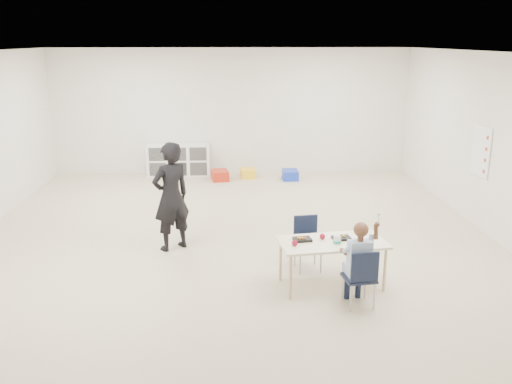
{
  "coord_description": "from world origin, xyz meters",
  "views": [
    {
      "loc": [
        -0.04,
        -7.73,
        2.98
      ],
      "look_at": [
        0.33,
        -0.22,
        0.85
      ],
      "focal_mm": 38.0,
      "sensor_mm": 36.0,
      "label": 1
    }
  ],
  "objects_px": {
    "cubby_shelf": "(179,160)",
    "adult": "(171,197)",
    "child": "(360,260)",
    "chair_near": "(359,277)",
    "table": "(332,263)"
  },
  "relations": [
    {
      "from": "child",
      "to": "cubby_shelf",
      "type": "height_order",
      "value": "child"
    },
    {
      "from": "child",
      "to": "adult",
      "type": "bearing_deg",
      "value": 133.48
    },
    {
      "from": "chair_near",
      "to": "child",
      "type": "bearing_deg",
      "value": 0.0
    },
    {
      "from": "chair_near",
      "to": "cubby_shelf",
      "type": "height_order",
      "value": "chair_near"
    },
    {
      "from": "chair_near",
      "to": "cubby_shelf",
      "type": "relative_size",
      "value": 0.51
    },
    {
      "from": "chair_near",
      "to": "cubby_shelf",
      "type": "distance_m",
      "value": 6.89
    },
    {
      "from": "table",
      "to": "cubby_shelf",
      "type": "xyz_separation_m",
      "value": [
        -2.4,
        5.86,
        0.05
      ]
    },
    {
      "from": "chair_near",
      "to": "table",
      "type": "bearing_deg",
      "value": 105.41
    },
    {
      "from": "cubby_shelf",
      "to": "adult",
      "type": "distance_m",
      "value": 4.53
    },
    {
      "from": "table",
      "to": "cubby_shelf",
      "type": "relative_size",
      "value": 0.98
    },
    {
      "from": "chair_near",
      "to": "adult",
      "type": "xyz_separation_m",
      "value": [
        -2.31,
        1.88,
        0.44
      ]
    },
    {
      "from": "chair_near",
      "to": "adult",
      "type": "relative_size",
      "value": 0.45
    },
    {
      "from": "adult",
      "to": "cubby_shelf",
      "type": "bearing_deg",
      "value": -122.41
    },
    {
      "from": "child",
      "to": "adult",
      "type": "relative_size",
      "value": 0.7
    },
    {
      "from": "table",
      "to": "child",
      "type": "xyz_separation_m",
      "value": [
        0.22,
        -0.52,
        0.26
      ]
    }
  ]
}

